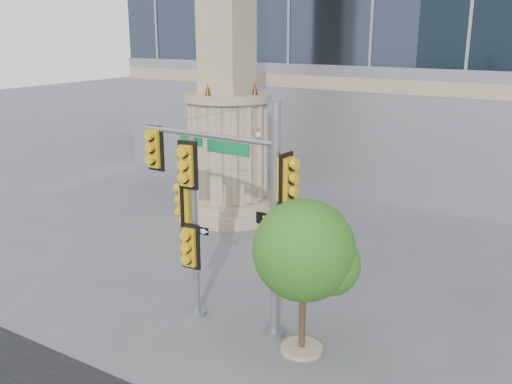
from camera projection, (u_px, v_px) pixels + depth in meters
The scene contains 5 objects.
ground at pixel (221, 355), 13.75m from camera, with size 120.00×120.00×0.00m, color #545456.
monument at pixel (227, 82), 22.61m from camera, with size 4.40×4.40×16.60m.
main_signal_pole at pixel (239, 190), 14.23m from camera, with size 4.64×0.60×5.98m.
secondary_signal_pole at pixel (190, 215), 14.81m from camera, with size 0.88×0.65×4.97m.
street_tree at pixel (306, 255), 13.23m from camera, with size 2.46×2.41×3.84m.
Camera 1 is at (7.14, -9.83, 7.59)m, focal length 40.00 mm.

